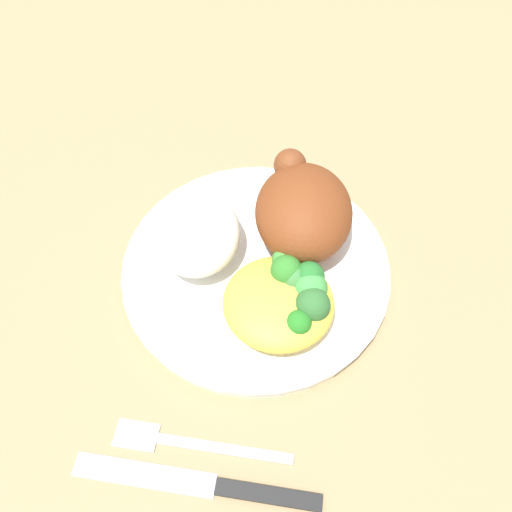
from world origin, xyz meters
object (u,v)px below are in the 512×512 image
mac_cheese_with_broccoli (286,297)px  fork (191,443)px  plate (256,268)px  knife (217,486)px  roasted_chicken (303,210)px  rice_pile (198,234)px

mac_cheese_with_broccoli → fork: (-0.12, 0.07, -0.03)m
plate → knife: (-0.19, 0.02, -0.01)m
plate → fork: plate is taller
plate → fork: 0.17m
plate → mac_cheese_with_broccoli: size_ratio=2.63×
plate → knife: size_ratio=1.32×
mac_cheese_with_broccoli → knife: bearing=161.6°
roasted_chicken → rice_pile: 0.10m
plate → roasted_chicken: size_ratio=2.17×
plate → roasted_chicken: (0.04, -0.04, 0.04)m
mac_cheese_with_broccoli → knife: mac_cheese_with_broccoli is taller
mac_cheese_with_broccoli → knife: (-0.15, 0.05, -0.03)m
rice_pile → mac_cheese_with_broccoli: 0.10m
fork → rice_pile: bearing=3.2°
mac_cheese_with_broccoli → fork: size_ratio=0.67×
roasted_chicken → mac_cheese_with_broccoli: (-0.08, 0.01, -0.02)m
knife → rice_pile: bearing=9.0°
roasted_chicken → fork: 0.22m
mac_cheese_with_broccoli → roasted_chicken: bearing=-9.3°
plate → rice_pile: 0.06m
rice_pile → fork: 0.18m
fork → knife: bearing=-143.0°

